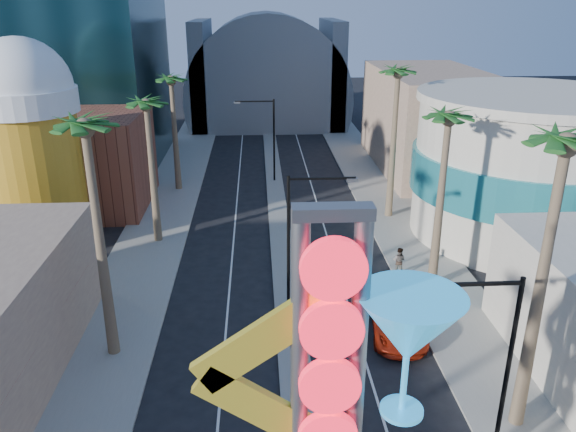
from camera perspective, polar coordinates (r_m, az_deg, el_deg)
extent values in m
cube|color=gray|center=(47.01, -12.66, -0.01)|extent=(5.00, 100.00, 0.15)
cube|color=gray|center=(47.66, 10.48, 0.46)|extent=(5.00, 100.00, 0.15)
cube|color=gray|center=(49.19, -1.15, 1.48)|extent=(1.60, 84.00, 0.15)
cube|color=brown|center=(50.08, -19.89, 5.28)|extent=(10.00, 10.00, 8.00)
cube|color=#987662|center=(60.10, 14.08, 9.40)|extent=(10.00, 20.00, 10.00)
cylinder|color=#C18419|center=(42.87, -24.16, 3.51)|extent=(6.40, 6.40, 10.00)
cylinder|color=white|center=(41.72, -25.28, 10.57)|extent=(7.00, 7.00, 1.60)
sphere|color=white|center=(41.60, -25.45, 11.65)|extent=(6.60, 6.60, 6.60)
cylinder|color=beige|center=(44.56, 23.10, 4.29)|extent=(16.00, 16.00, 10.00)
cylinder|color=teal|center=(44.56, 23.10, 4.29)|extent=(16.60, 16.60, 3.00)
cylinder|color=beige|center=(43.47, 24.11, 10.97)|extent=(16.60, 16.60, 0.60)
cylinder|color=slate|center=(81.27, -2.09, 12.25)|extent=(22.00, 16.00, 22.00)
cube|color=slate|center=(81.18, -8.68, 14.16)|extent=(2.00, 16.00, 14.00)
cube|color=slate|center=(81.54, 4.42, 14.36)|extent=(2.00, 16.00, 14.00)
cylinder|color=slate|center=(15.23, 1.12, -20.88)|extent=(0.44, 0.44, 12.00)
cylinder|color=slate|center=(15.38, 6.68, -20.55)|extent=(0.44, 0.44, 12.00)
cube|color=slate|center=(12.16, 4.61, 0.40)|extent=(1.80, 0.50, 0.30)
cylinder|color=red|center=(12.33, 4.66, -5.40)|extent=(1.50, 0.25, 1.50)
cylinder|color=red|center=(13.10, 4.45, -11.47)|extent=(1.50, 0.25, 1.50)
cylinder|color=red|center=(13.99, 4.27, -16.82)|extent=(1.50, 0.25, 1.50)
cube|color=yellow|center=(13.54, -2.69, -12.50)|extent=(3.47, 0.25, 2.80)
cube|color=yellow|center=(14.74, -2.55, -18.98)|extent=(3.47, 0.25, 2.80)
cone|color=#279EDD|center=(13.88, 12.18, -11.10)|extent=(2.60, 2.60, 1.80)
cylinder|color=#279EDD|center=(14.78, 11.69, -16.35)|extent=(0.16, 0.16, 1.60)
cylinder|color=#279EDD|center=(15.28, 11.46, -18.74)|extent=(1.10, 1.10, 0.12)
cylinder|color=black|center=(31.03, 0.04, -2.93)|extent=(0.18, 0.18, 8.00)
cube|color=black|center=(29.83, 3.51, 3.83)|extent=(3.60, 0.12, 0.12)
cube|color=slate|center=(30.08, 6.54, 3.68)|extent=(0.60, 0.25, 0.18)
cylinder|color=black|center=(53.81, -1.42, 7.59)|extent=(0.18, 0.18, 8.00)
cube|color=black|center=(53.01, -3.45, 11.54)|extent=(3.60, 0.12, 0.12)
cube|color=slate|center=(53.06, -5.21, 11.40)|extent=(0.60, 0.25, 0.18)
cylinder|color=black|center=(22.44, 21.32, -14.94)|extent=(0.18, 0.18, 8.00)
cube|color=black|center=(19.89, 18.50, -6.57)|extent=(3.24, 0.12, 0.12)
cube|color=slate|center=(19.46, 14.48, -7.08)|extent=(0.60, 0.25, 0.18)
cylinder|color=brown|center=(27.63, -18.47, -3.29)|extent=(0.40, 0.40, 11.50)
sphere|color=#174519|center=(25.89, -19.95, 8.38)|extent=(2.40, 2.40, 2.40)
cylinder|color=brown|center=(40.69, -13.57, 3.92)|extent=(0.40, 0.40, 10.00)
sphere|color=#174519|center=(39.54, -14.20, 10.85)|extent=(2.40, 2.40, 2.40)
cylinder|color=brown|center=(52.13, -11.39, 7.86)|extent=(0.40, 0.40, 10.00)
sphere|color=#174519|center=(51.24, -11.80, 13.30)|extent=(2.40, 2.40, 2.40)
cylinder|color=brown|center=(23.68, 24.06, -7.67)|extent=(0.40, 0.40, 12.00)
sphere|color=#174519|center=(21.64, 26.43, 6.45)|extent=(2.40, 2.40, 2.40)
cylinder|color=brown|center=(34.05, 15.15, 0.82)|extent=(0.40, 0.40, 10.50)
sphere|color=#174519|center=(32.66, 16.03, 9.48)|extent=(2.40, 2.40, 2.40)
cylinder|color=brown|center=(44.93, 10.62, 6.77)|extent=(0.40, 0.40, 11.50)
sphere|color=#174519|center=(43.88, 11.14, 14.06)|extent=(2.40, 2.40, 2.40)
imported|color=#A5210C|center=(30.78, 11.04, -10.30)|extent=(3.31, 6.08, 1.62)
imported|color=gray|center=(36.70, 11.20, -4.47)|extent=(1.08, 0.99, 1.78)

